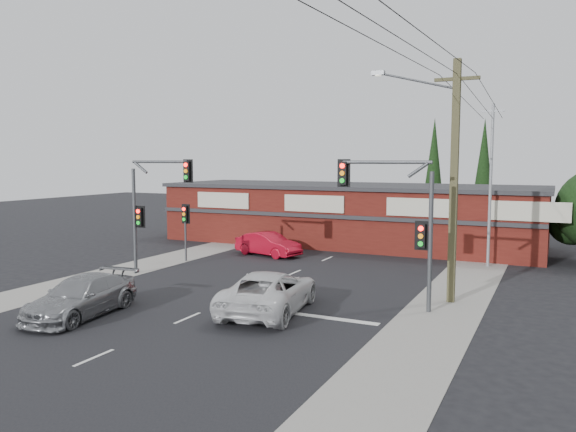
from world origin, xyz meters
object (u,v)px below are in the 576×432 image
at_px(shop_building, 349,214).
at_px(utility_pole, 451,173).
at_px(white_suv, 269,292).
at_px(red_sedan, 268,244).
at_px(silver_suv, 81,297).

xyz_separation_m(shop_building, utility_pole, (9.36, -14.00, 3.26)).
bearing_deg(white_suv, red_sedan, -70.60).
xyz_separation_m(white_suv, silver_suv, (-6.18, -3.63, -0.06)).
bearing_deg(shop_building, silver_suv, -97.27).
bearing_deg(silver_suv, shop_building, 76.27).
xyz_separation_m(silver_suv, red_sedan, (0.08, 15.15, -0.02)).
relative_size(white_suv, silver_suv, 1.13).
bearing_deg(red_sedan, shop_building, -6.98).
xyz_separation_m(red_sedan, shop_building, (2.77, 7.13, 1.41)).
bearing_deg(white_suv, shop_building, -88.38).
height_order(shop_building, utility_pole, utility_pole).
height_order(red_sedan, utility_pole, utility_pole).
bearing_deg(shop_building, white_suv, -79.85).
xyz_separation_m(white_suv, red_sedan, (-6.11, 11.52, -0.09)).
height_order(silver_suv, utility_pole, utility_pole).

